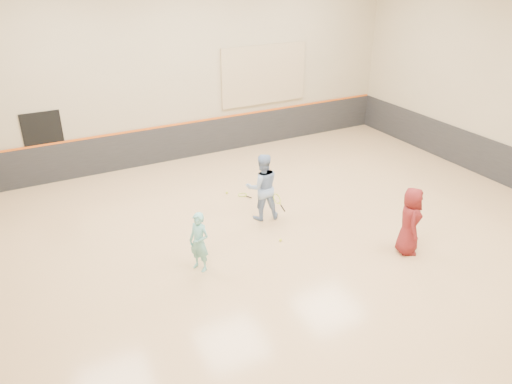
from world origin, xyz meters
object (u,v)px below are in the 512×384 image
instructor (262,187)px  spare_racket (242,194)px  girl (199,242)px  young_man (410,221)px

instructor → spare_racket: size_ratio=3.00×
girl → spare_racket: 3.81m
girl → instructor: (2.32, 1.42, 0.21)m
instructor → spare_racket: instructor is taller
instructor → young_man: (2.19, -3.00, -0.08)m
instructor → young_man: 3.72m
young_man → spare_racket: 4.95m
instructor → young_man: size_ratio=1.10×
spare_racket → young_man: bearing=-65.0°
girl → instructor: instructor is taller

